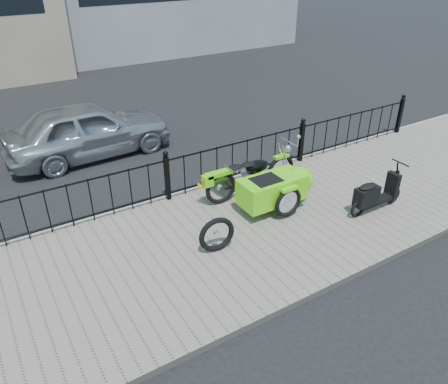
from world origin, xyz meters
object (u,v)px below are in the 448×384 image
sedan_car (88,130)px  motorcycle_sidecar (275,184)px  scooter (374,195)px  spare_tire (217,235)px

sedan_car → motorcycle_sidecar: bearing=-155.0°
scooter → spare_tire: 3.29m
motorcycle_sidecar → sedan_car: (-2.36, 4.53, 0.10)m
sedan_car → spare_tire: bearing=-175.8°
motorcycle_sidecar → scooter: 1.93m
motorcycle_sidecar → scooter: bearing=-38.7°
motorcycle_sidecar → spare_tire: 1.89m
scooter → sedan_car: (-3.87, 5.73, 0.21)m
spare_tire → scooter: bearing=-8.7°
sedan_car → scooter: bearing=-148.5°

